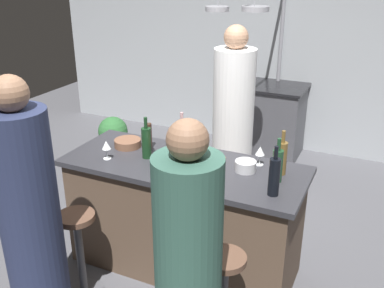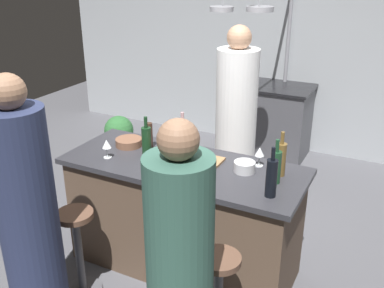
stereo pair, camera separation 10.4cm
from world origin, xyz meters
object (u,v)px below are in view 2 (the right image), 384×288
Objects in this scene: wine_bottle_red at (146,142)px; wine_glass_by_chef at (107,145)px; cutting_board at (200,160)px; wine_glass_near_right_guest at (260,153)px; chef at (236,130)px; mixing_bowl_ceramic at (169,168)px; stove_range at (276,121)px; bar_stool_left at (79,249)px; wine_bottle_amber at (281,159)px; wine_bottle_dark at (271,177)px; pepper_mill at (150,136)px; mixing_bowl_wooden at (129,142)px; guest_left at (29,221)px; potted_plant at (119,134)px; wine_bottle_green at (276,166)px; guest_right at (180,280)px; wine_bottle_rose at (182,135)px; mixing_bowl_steel at (244,167)px.

wine_bottle_red is 2.20× the size of wine_glass_by_chef.
wine_glass_near_right_guest is (0.41, 0.12, 0.10)m from cutting_board.
mixing_bowl_ceramic is (-0.03, -1.18, 0.11)m from chef.
wine_glass_by_chef is 0.78× the size of mixing_bowl_ceramic.
stove_range is 3.11m from bar_stool_left.
wine_bottle_amber is (0.69, -2.31, 0.58)m from stove_range.
wine_bottle_dark is (1.24, 0.44, 0.66)m from bar_stool_left.
wine_bottle_red is at bearing -65.72° from pepper_mill.
wine_glass_near_right_guest is at bearing 15.83° from wine_bottle_red.
wine_glass_near_right_guest is 1.00× the size of wine_glass_by_chef.
mixing_bowl_wooden is at bearing -168.23° from pepper_mill.
wine_bottle_dark is at bearing -59.35° from chef.
guest_left reaches higher than bar_stool_left.
mixing_bowl_ceramic is at bearing -110.59° from cutting_board.
cutting_board is at bearing 69.41° from mixing_bowl_ceramic.
cutting_board is (0.07, -0.90, 0.08)m from chef.
chef is 2.05m from guest_left.
wine_bottle_green is (2.40, -1.53, 0.72)m from potted_plant.
guest_left is 2.81m from potted_plant.
potted_plant is 1.56× the size of wine_bottle_dark.
wine_bottle_amber is at bearing 9.01° from wine_bottle_red.
wine_bottle_dark reaches higher than pepper_mill.
guest_right reaches higher than wine_bottle_red.
cutting_board is (-0.41, 1.08, 0.15)m from guest_right.
potted_plant is (-1.74, 0.55, -0.53)m from chef.
guest_left is 5.39× the size of wine_bottle_amber.
chef is 8.47× the size of pepper_mill.
wine_bottle_red is (0.26, 0.95, 0.23)m from guest_left.
wine_bottle_dark is 0.32m from wine_bottle_amber.
wine_bottle_amber is (-0.03, 0.32, -0.01)m from wine_bottle_dark.
guest_right reaches higher than potted_plant.
wine_glass_near_right_guest reaches higher than bar_stool_left.
wine_bottle_dark reaches higher than wine_bottle_green.
pepper_mill reaches higher than cutting_board.
wine_bottle_rose is (0.24, 0.09, 0.01)m from pepper_mill.
wine_bottle_rose is (0.44, 1.20, 0.22)m from guest_left.
bar_stool_left is 0.39× the size of guest_left.
stove_range is at bearing 83.10° from wine_bottle_red.
guest_right is 1.05m from wine_bottle_green.
mixing_bowl_ceramic is 0.53m from mixing_bowl_steel.
wine_bottle_rose is at bearing 164.98° from mixing_bowl_steel.
wine_bottle_dark is 1.27m from wine_glass_by_chef.
guest_right is 7.73× the size of mixing_bowl_wooden.
wine_bottle_green is 1.65× the size of mixing_bowl_ceramic.
wine_bottle_red reaches higher than bar_stool_left.
wine_bottle_amber is at bearing 32.30° from bar_stool_left.
stove_range is at bearing 80.93° from pepper_mill.
mixing_bowl_steel is (0.45, -2.37, 0.49)m from stove_range.
pepper_mill is at bearing 174.44° from cutting_board.
mixing_bowl_wooden is at bearing 167.54° from wine_bottle_dark.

